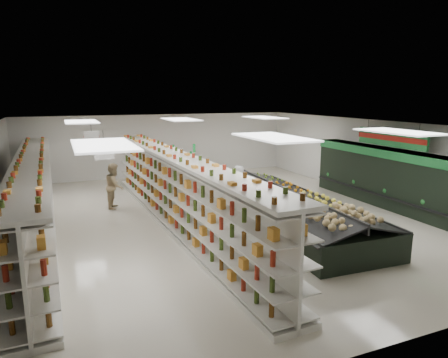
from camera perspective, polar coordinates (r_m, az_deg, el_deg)
name	(u,v)px	position (r m, az deg, el deg)	size (l,w,h in m)	color
floor	(215,217)	(14.04, -1.28, -5.39)	(16.00, 16.00, 0.00)	beige
ceiling	(215,125)	(13.44, -1.34, 7.75)	(14.00, 16.00, 0.02)	white
wall_back	(160,145)	(21.22, -9.14, 4.77)	(14.00, 0.02, 3.20)	silver
wall_front	(394,258)	(7.08, 23.13, -10.35)	(14.00, 0.02, 3.20)	silver
wall_right	(375,160)	(17.40, 20.76, 2.62)	(0.02, 16.00, 3.20)	silver
produce_wall_case	(394,176)	(16.08, 23.06, 0.43)	(0.93, 8.00, 2.20)	black
aisle_sign_near	(104,152)	(10.65, -16.75, 3.75)	(0.52, 0.06, 0.75)	white
aisle_sign_far	(92,137)	(14.61, -18.39, 5.72)	(0.52, 0.06, 0.75)	white
hortifruti_banner	(391,138)	(15.68, 22.74, 5.41)	(0.12, 3.20, 0.95)	#217D38
gondola_left	(35,199)	(13.51, -25.38, -2.62)	(1.30, 13.23, 2.29)	silver
gondola_center	(176,194)	(12.87, -6.81, -2.11)	(1.60, 13.51, 2.34)	silver
produce_island	(289,208)	(13.29, 9.27, -4.17)	(3.11, 7.85, 1.16)	black
soda_endcap	(183,166)	(19.05, -5.94, 1.81)	(1.44, 1.02, 1.77)	#B31D14
shopper_main	(237,195)	(13.07, 1.87, -2.27)	(0.71, 0.47, 1.95)	white
shopper_background	(114,186)	(15.46, -15.38, -0.93)	(0.83, 0.51, 1.70)	tan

